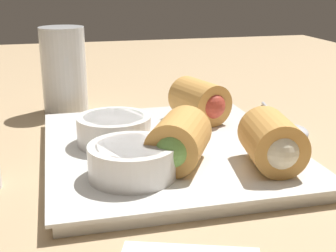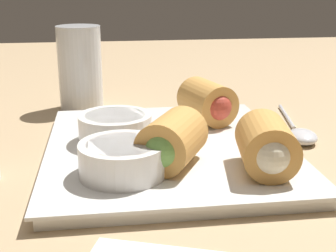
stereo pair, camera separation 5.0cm
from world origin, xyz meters
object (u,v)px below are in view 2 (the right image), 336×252
at_px(serving_plate, 168,150).
at_px(dipping_bowl_near, 115,127).
at_px(spoon, 300,134).
at_px(dipping_bowl_far, 123,158).
at_px(drinking_glass, 80,68).

xyz_separation_m(serving_plate, dipping_bowl_near, (0.02, 0.05, 0.02)).
distance_m(serving_plate, dipping_bowl_near, 0.06).
height_order(serving_plate, spoon, same).
relative_size(dipping_bowl_far, drinking_glass, 0.66).
relative_size(dipping_bowl_near, dipping_bowl_far, 1.00).
distance_m(serving_plate, spoon, 0.17).
relative_size(serving_plate, spoon, 1.66).
relative_size(dipping_bowl_near, spoon, 0.45).
bearing_deg(spoon, dipping_bowl_near, 94.34).
relative_size(dipping_bowl_near, drinking_glass, 0.66).
distance_m(dipping_bowl_far, drinking_glass, 0.29).
xyz_separation_m(serving_plate, dipping_bowl_far, (-0.07, 0.05, 0.02)).
xyz_separation_m(dipping_bowl_near, spoon, (0.02, -0.22, -0.02)).
height_order(spoon, drinking_glass, drinking_glass).
xyz_separation_m(dipping_bowl_far, spoon, (0.11, -0.21, -0.02)).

